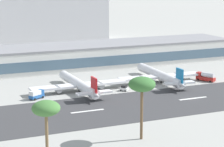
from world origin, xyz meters
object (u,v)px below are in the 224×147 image
(airliner_blue_tail_gate_1, at_px, (161,76))
(service_fuel_truck_0, at_px, (206,77))
(distant_hotel_block, at_px, (21,19))
(palm_tree_0, at_px, (142,85))
(airliner_red_tail_gate_0, at_px, (80,85))
(palm_tree_1, at_px, (46,110))
(terminal_building, at_px, (86,55))
(service_box_truck_1, at_px, (37,94))
(service_baggage_tug_2, at_px, (124,88))

(airliner_blue_tail_gate_1, xyz_separation_m, service_fuel_truck_0, (19.54, -5.03, -0.94))
(distant_hotel_block, distance_m, palm_tree_0, 203.74)
(distant_hotel_block, bearing_deg, airliner_red_tail_gate_0, -93.69)
(airliner_red_tail_gate_0, relative_size, palm_tree_1, 2.55)
(service_fuel_truck_0, distance_m, palm_tree_1, 111.95)
(terminal_building, distance_m, palm_tree_1, 130.10)
(terminal_building, relative_size, palm_tree_1, 9.43)
(service_box_truck_1, distance_m, service_baggage_tug_2, 35.48)
(distant_hotel_block, xyz_separation_m, service_box_truck_1, (-27.80, -148.23, -15.01))
(service_fuel_truck_0, relative_size, service_box_truck_1, 1.37)
(terminal_building, bearing_deg, palm_tree_1, -114.29)
(distant_hotel_block, xyz_separation_m, palm_tree_0, (-11.69, -203.41, -1.15))
(airliner_blue_tail_gate_1, bearing_deg, palm_tree_1, 137.83)
(service_fuel_truck_0, height_order, service_box_truck_1, service_fuel_truck_0)
(distant_hotel_block, bearing_deg, palm_tree_1, -101.11)
(terminal_building, relative_size, service_fuel_truck_0, 18.30)
(airliner_blue_tail_gate_1, xyz_separation_m, service_box_truck_1, (-56.37, -5.15, -1.18))
(airliner_blue_tail_gate_1, bearing_deg, service_box_truck_1, 98.11)
(airliner_red_tail_gate_0, height_order, airliner_blue_tail_gate_1, airliner_blue_tail_gate_1)
(terminal_building, distance_m, distant_hotel_block, 96.43)
(distant_hotel_block, distance_m, service_box_truck_1, 151.56)
(service_fuel_truck_0, bearing_deg, terminal_building, 8.10)
(palm_tree_0, height_order, palm_tree_1, palm_tree_0)
(distant_hotel_block, distance_m, palm_tree_1, 217.49)
(airliner_blue_tail_gate_1, xyz_separation_m, palm_tree_1, (-70.49, -70.33, 11.82))
(airliner_red_tail_gate_0, bearing_deg, palm_tree_1, 154.47)
(terminal_building, bearing_deg, airliner_red_tail_gate_0, -112.85)
(distant_hotel_block, bearing_deg, service_baggage_tug_2, -87.09)
(airliner_blue_tail_gate_1, bearing_deg, distant_hotel_block, 14.19)
(palm_tree_0, relative_size, palm_tree_1, 1.06)
(airliner_red_tail_gate_0, distance_m, palm_tree_0, 60.40)
(service_fuel_truck_0, xyz_separation_m, palm_tree_1, (-90.03, -65.30, 12.76))
(terminal_building, xyz_separation_m, service_baggage_tug_2, (-3.85, -54.99, -4.69))
(service_baggage_tug_2, xyz_separation_m, palm_tree_1, (-49.54, -63.30, 13.74))
(distant_hotel_block, height_order, airliner_blue_tail_gate_1, distant_hotel_block)
(palm_tree_1, bearing_deg, terminal_building, 65.71)
(service_box_truck_1, bearing_deg, terminal_building, 23.71)
(service_fuel_truck_0, relative_size, palm_tree_1, 0.52)
(airliner_red_tail_gate_0, distance_m, service_baggage_tug_2, 17.95)
(airliner_red_tail_gate_0, xyz_separation_m, service_fuel_truck_0, (57.42, -3.69, -0.85))
(service_baggage_tug_2, distance_m, palm_tree_1, 81.55)
(distant_hotel_block, height_order, service_baggage_tug_2, distant_hotel_block)
(service_fuel_truck_0, distance_m, service_baggage_tug_2, 40.55)
(airliner_red_tail_gate_0, height_order, palm_tree_1, palm_tree_1)
(airliner_blue_tail_gate_1, distance_m, palm_tree_1, 100.27)
(terminal_building, bearing_deg, service_box_truck_1, -126.48)
(terminal_building, height_order, service_baggage_tug_2, terminal_building)
(terminal_building, relative_size, service_baggage_tug_2, 45.54)
(airliner_red_tail_gate_0, distance_m, service_box_truck_1, 18.92)
(airliner_red_tail_gate_0, bearing_deg, airliner_blue_tail_gate_1, -88.21)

